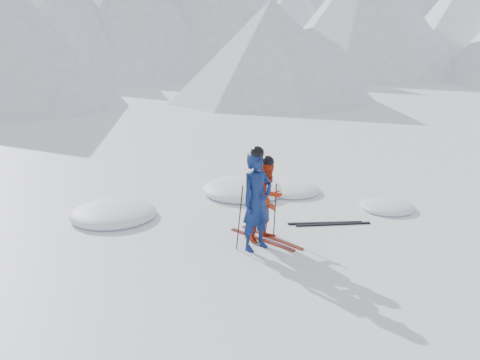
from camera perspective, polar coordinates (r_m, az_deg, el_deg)
ground at (r=11.64m, az=8.08°, el=-4.74°), size 160.00×160.00×0.00m
mountain_range at (r=45.68m, az=-14.81°, el=18.56°), size 106.15×62.94×15.53m
skier_blue at (r=9.82m, az=1.91°, el=-2.41°), size 0.79×0.59×1.96m
skier_red at (r=10.33m, az=3.07°, el=-2.36°), size 0.94×0.81×1.67m
pole_blue_left at (r=9.90m, az=-0.04°, el=-4.25°), size 0.13×0.09×1.31m
pole_blue_right at (r=10.25m, az=2.35°, el=-3.56°), size 0.13×0.08×1.31m
pole_red_left at (r=10.47m, az=0.92°, el=-3.70°), size 0.11×0.09×1.11m
pole_red_right at (r=10.70m, az=3.96°, el=-3.31°), size 0.11×0.08×1.11m
ski_worn_left at (r=10.56m, az=2.45°, el=-6.69°), size 0.56×1.66×0.03m
ski_worn_right at (r=10.68m, az=3.55°, el=-6.44°), size 0.45×1.68×0.03m
ski_loose_a at (r=11.61m, az=9.54°, el=-4.78°), size 1.57×0.82×0.03m
ski_loose_b at (r=11.57m, az=10.40°, el=-4.90°), size 1.59×0.77×0.03m
snow_lumps at (r=13.00m, az=-1.63°, el=-2.39°), size 7.60×4.66×0.50m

